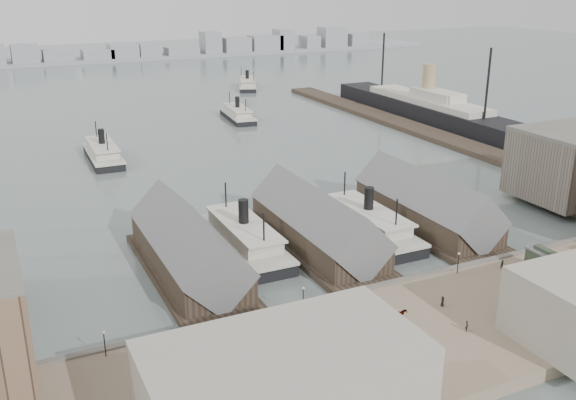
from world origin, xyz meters
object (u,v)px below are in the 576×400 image
ferry_docked_west (244,237)px  horse_cart_right (530,290)px  horse_cart_center (396,316)px  ocean_steamer (427,109)px  tram (553,267)px  horse_cart_left (199,348)px

ferry_docked_west → horse_cart_right: bearing=-51.0°
horse_cart_center → ocean_steamer: bearing=-33.2°
ferry_docked_west → tram: bearing=-42.3°
tram → horse_cart_left: bearing=178.3°
horse_cart_left → horse_cart_center: 29.67m
horse_cart_center → horse_cart_right: (24.22, -2.58, 0.02)m
ocean_steamer → horse_cart_center: bearing=-128.7°
ferry_docked_west → horse_cart_center: ferry_docked_west is taller
ocean_steamer → horse_cart_right: 141.79m
ocean_steamer → horse_cart_right: size_ratio=21.24×
tram → horse_cart_center: size_ratio=2.23×
ferry_docked_west → horse_cart_right: 52.93m
tram → horse_cart_left: tram is taller
horse_cart_left → horse_cart_right: horse_cart_right is taller
ocean_steamer → tram: ocean_steamer is taller
ferry_docked_west → ocean_steamer: 132.77m
tram → horse_cart_right: size_ratio=2.27×
horse_cart_left → horse_cart_center: (29.37, -4.24, 0.00)m
ferry_docked_west → horse_cart_left: (-20.25, -34.30, 0.23)m
horse_cart_right → tram: bearing=-50.2°
ocean_steamer → horse_cart_center: (-95.88, -119.76, -1.63)m
horse_cart_center → horse_cart_right: bearing=-90.6°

